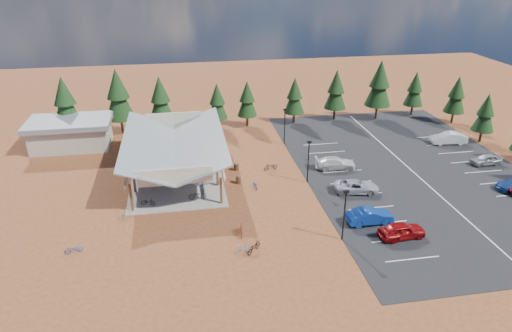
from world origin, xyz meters
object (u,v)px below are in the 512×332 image
bike_2 (165,161)px  bike_9 (125,213)px  bike_0 (148,202)px  car_2 (357,186)px  bike_16 (271,166)px  car_1 (370,216)px  bike_3 (166,151)px  bike_4 (197,195)px  bike_12 (254,247)px  bike_14 (255,185)px  outbuilding (71,133)px  lamp_post_1 (308,159)px  lamp_post_0 (344,212)px  bike_5 (201,182)px  bike_pavilion (174,144)px  lamp_post_2 (285,124)px  bike_1 (153,186)px  bike_13 (243,248)px  car_8 (486,159)px  bike_10 (74,249)px  bike_11 (241,230)px  trash_bin_1 (236,167)px  car_0 (402,230)px  car_3 (335,163)px  trash_bin_0 (238,180)px  bike_6 (192,167)px  car_9 (448,138)px  bike_7 (192,147)px

bike_2 → bike_9: size_ratio=1.07×
bike_0 → car_2: car_2 is taller
bike_16 → car_1: bearing=9.2°
bike_3 → bike_4: bike_3 is taller
bike_12 → bike_14: bike_12 is taller
outbuilding → lamp_post_1: 33.13m
bike_12 → lamp_post_0: bearing=-133.2°
car_1 → bike_5: bearing=55.4°
bike_16 → bike_pavilion: bearing=-113.2°
lamp_post_2 → bike_3: bearing=-175.0°
outbuilding → bike_0: outbuilding is taller
bike_1 → bike_13: size_ratio=1.09×
bike_1 → car_8: bearing=-105.8°
bike_9 → bike_10: bearing=98.8°
bike_16 → bike_11: bearing=-40.5°
bike_3 → bike_16: size_ratio=0.97×
lamp_post_1 → trash_bin_1: 9.34m
trash_bin_1 → car_1: size_ratio=0.19×
bike_10 → bike_9: bearing=130.7°
bike_pavilion → car_1: 23.92m
car_0 → car_2: size_ratio=0.91×
outbuilding → car_0: 44.90m
lamp_post_2 → bike_10: size_ratio=3.32×
outbuilding → car_2: 38.89m
car_1 → outbuilding: bearing=50.5°
bike_3 → bike_11: bearing=-153.7°
bike_pavilion → car_2: bike_pavilion is taller
bike_9 → trash_bin_1: bearing=-99.3°
bike_5 → bike_9: bike_5 is taller
bike_pavilion → bike_12: size_ratio=10.30×
bike_11 → car_3: (13.55, 12.67, 0.21)m
trash_bin_0 → bike_11: 10.77m
bike_12 → bike_6: bearing=-32.1°
lamp_post_2 → bike_13: (-9.40, -24.46, -2.53)m
bike_11 → car_2: (13.86, 6.30, 0.17)m
bike_6 → bike_10: 18.97m
bike_pavilion → bike_0: (-3.08, -7.59, -3.32)m
car_8 → bike_0: bearing=-86.2°
bike_11 → bike_2: bearing=118.4°
bike_10 → bike_16: (20.70, 13.99, 0.08)m
trash_bin_1 → bike_5: (-4.60, -3.84, 0.18)m
bike_6 → car_3: size_ratio=0.33×
lamp_post_0 → car_9: bearing=41.7°
trash_bin_1 → bike_7: bike_7 is taller
lamp_post_0 → car_3: bearing=73.7°
car_0 → bike_12: bearing=84.4°
lamp_post_2 → trash_bin_0: size_ratio=5.71×
car_0 → lamp_post_2: bearing=7.7°
bike_2 → car_3: (20.82, -4.72, 0.21)m
trash_bin_0 → car_8: size_ratio=0.23×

